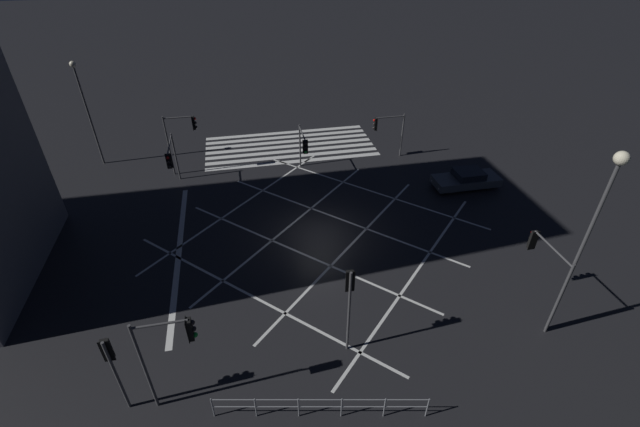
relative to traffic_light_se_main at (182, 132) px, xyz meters
name	(u,v)px	position (x,y,z in m)	size (l,w,h in m)	color
ground_plane	(320,234)	(-7.63, 9.04, -3.14)	(200.00, 200.00, 0.00)	black
road_markings	(291,169)	(-7.17, 0.97, -3.13)	(19.82, 24.78, 0.01)	silver
traffic_light_se_main	(182,132)	(0.00, 0.00, 0.00)	(2.16, 0.36, 4.30)	#424244
traffic_light_se_cross	(171,157)	(0.63, 2.49, -0.60)	(0.36, 3.12, 3.41)	#424244
traffic_light_nw_cross	(544,262)	(-15.88, 16.51, -0.29)	(0.36, 2.65, 3.86)	#424244
traffic_light_ne_main	(169,345)	(-0.61, 18.07, 0.03)	(2.04, 0.36, 4.35)	#424244
traffic_light_median_south	(303,145)	(-7.92, 2.01, -0.78)	(0.36, 2.64, 3.20)	#424244
traffic_light_ne_cross	(111,360)	(1.39, 17.83, -0.56)	(0.36, 0.39, 3.60)	#424244
traffic_light_median_north	(349,295)	(-7.15, 16.93, -0.09)	(0.36, 0.39, 4.27)	#424244
traffic_light_sw_main	(386,127)	(-14.34, 0.47, -0.69)	(2.41, 0.36, 3.34)	#424244
street_lamp_east	(84,101)	(6.34, -2.80, 1.58)	(0.40, 0.40, 7.40)	#424244
street_lamp_far	(595,218)	(-16.02, 17.78, 2.84)	(0.50, 0.50, 8.63)	#424244
waiting_car	(466,179)	(-18.35, 5.74, -2.57)	(4.44, 1.73, 1.19)	#474C51
pedestrian_railing	(320,405)	(-5.43, 19.71, -2.46)	(7.55, 1.59, 1.05)	gray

